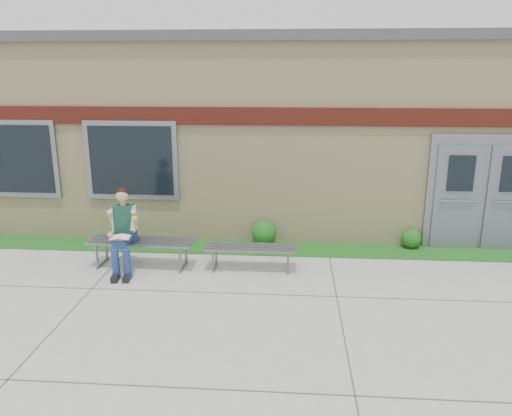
{
  "coord_description": "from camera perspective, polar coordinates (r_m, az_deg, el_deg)",
  "views": [
    {
      "loc": [
        0.26,
        -6.82,
        3.49
      ],
      "look_at": [
        -0.38,
        1.7,
        1.1
      ],
      "focal_mm": 35.0,
      "sensor_mm": 36.0,
      "label": 1
    }
  ],
  "objects": [
    {
      "name": "bench_right",
      "position": [
        8.95,
        -0.56,
        -5.03
      ],
      "size": [
        1.66,
        0.46,
        0.43
      ],
      "rotation": [
        0.0,
        0.0,
        0.0
      ],
      "color": "slate",
      "rests_on": "ground"
    },
    {
      "name": "ground",
      "position": [
        7.66,
        1.89,
        -11.49
      ],
      "size": [
        80.0,
        80.0,
        0.0
      ],
      "primitive_type": "plane",
      "color": "#9E9E99",
      "rests_on": "ground"
    },
    {
      "name": "girl",
      "position": [
        9.06,
        -14.95,
        -2.35
      ],
      "size": [
        0.57,
        0.92,
        1.5
      ],
      "rotation": [
        0.0,
        0.0,
        0.11
      ],
      "color": "navy",
      "rests_on": "ground"
    },
    {
      "name": "bench_left",
      "position": [
        9.31,
        -12.95,
        -4.28
      ],
      "size": [
        1.94,
        0.61,
        0.5
      ],
      "rotation": [
        0.0,
        0.0,
        -0.04
      ],
      "color": "slate",
      "rests_on": "ground"
    },
    {
      "name": "grass_strip",
      "position": [
        10.04,
        2.53,
        -4.68
      ],
      "size": [
        16.0,
        0.8,
        0.02
      ],
      "primitive_type": "cube",
      "color": "#195416",
      "rests_on": "ground"
    },
    {
      "name": "shrub_east",
      "position": [
        10.48,
        17.34,
        -3.34
      ],
      "size": [
        0.39,
        0.39,
        0.39
      ],
      "primitive_type": "sphere",
      "color": "#195416",
      "rests_on": "grass_strip"
    },
    {
      "name": "shrub_mid",
      "position": [
        10.2,
        0.9,
        -2.79
      ],
      "size": [
        0.5,
        0.5,
        0.5
      ],
      "primitive_type": "sphere",
      "color": "#195416",
      "rests_on": "grass_strip"
    },
    {
      "name": "school_building",
      "position": [
        12.88,
        3.13,
        9.41
      ],
      "size": [
        16.2,
        6.22,
        4.2
      ],
      "color": "beige",
      "rests_on": "ground"
    }
  ]
}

